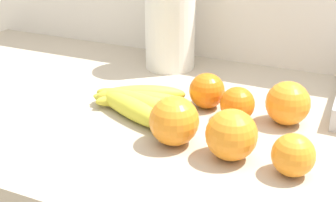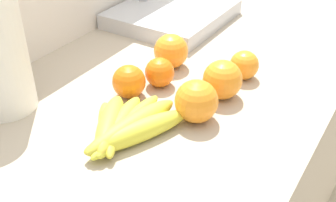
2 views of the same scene
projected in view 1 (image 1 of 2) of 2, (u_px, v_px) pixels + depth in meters
The scene contains 9 objects.
wall_back at pixel (279, 144), 1.21m from camera, with size 2.16×0.06×1.30m, color silver.
banana_bunch at pixel (139, 102), 0.87m from camera, with size 0.22×0.19×0.04m.
orange_far_right at pixel (237, 104), 0.83m from camera, with size 0.06×0.06×0.06m, color orange.
orange_right at pixel (174, 121), 0.74m from camera, with size 0.08×0.08×0.08m, color orange.
orange_back_right at pixel (232, 135), 0.70m from camera, with size 0.08×0.08×0.08m, color orange.
orange_front at pixel (288, 103), 0.81m from camera, with size 0.08×0.08×0.08m, color orange.
orange_center at pixel (293, 155), 0.66m from camera, with size 0.07×0.07×0.07m, color orange.
orange_back_left at pixel (207, 91), 0.88m from camera, with size 0.07×0.07×0.07m, color orange.
paper_towel_roll at pixel (170, 17), 1.06m from camera, with size 0.12×0.12×0.27m.
Camera 1 is at (0.17, -0.72, 1.25)m, focal length 48.13 mm.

